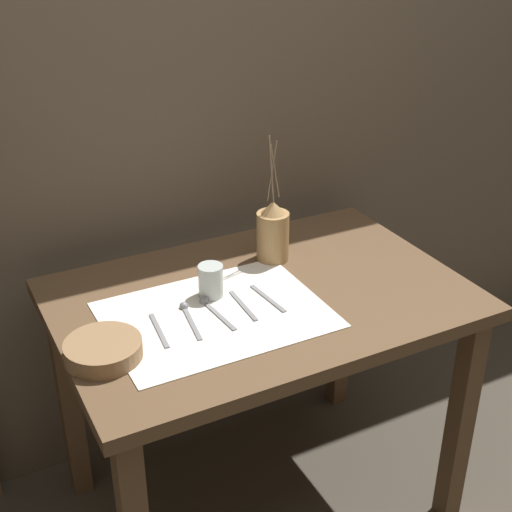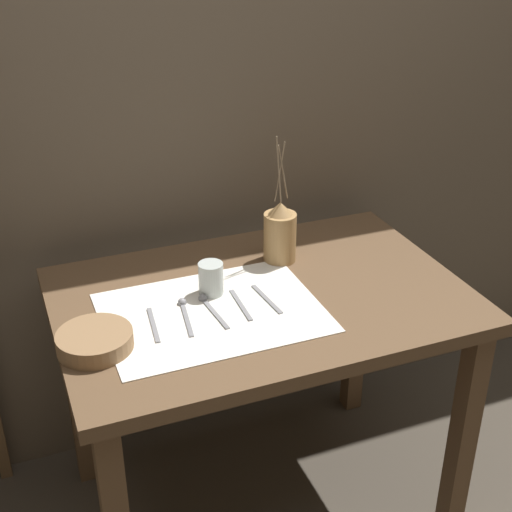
# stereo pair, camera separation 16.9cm
# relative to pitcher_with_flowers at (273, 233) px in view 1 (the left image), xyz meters

# --- Properties ---
(ground_plane) EXTENTS (12.00, 12.00, 0.00)m
(ground_plane) POSITION_rel_pitcher_with_flowers_xyz_m (-0.13, -0.17, -0.86)
(ground_plane) COLOR #473F35
(stone_wall_back) EXTENTS (7.00, 0.06, 2.40)m
(stone_wall_back) POSITION_rel_pitcher_with_flowers_xyz_m (-0.13, 0.32, 0.34)
(stone_wall_back) COLOR brown
(stone_wall_back) RESTS_ON ground_plane
(wooden_table) EXTENTS (1.12, 0.76, 0.77)m
(wooden_table) POSITION_rel_pitcher_with_flowers_xyz_m (-0.13, -0.17, -0.20)
(wooden_table) COLOR brown
(wooden_table) RESTS_ON ground_plane
(linen_cloth) EXTENTS (0.57, 0.42, 0.00)m
(linen_cloth) POSITION_rel_pitcher_with_flowers_xyz_m (-0.28, -0.21, -0.09)
(linen_cloth) COLOR white
(linen_cloth) RESTS_ON wooden_table
(pitcher_with_flowers) EXTENTS (0.10, 0.10, 0.39)m
(pitcher_with_flowers) POSITION_rel_pitcher_with_flowers_xyz_m (0.00, 0.00, 0.00)
(pitcher_with_flowers) COLOR #A87F4C
(pitcher_with_flowers) RESTS_ON wooden_table
(wooden_bowl) EXTENTS (0.19, 0.19, 0.04)m
(wooden_bowl) POSITION_rel_pitcher_with_flowers_xyz_m (-0.60, -0.26, -0.06)
(wooden_bowl) COLOR #8E6B47
(wooden_bowl) RESTS_ON wooden_table
(glass_tumbler_near) EXTENTS (0.07, 0.07, 0.09)m
(glass_tumbler_near) POSITION_rel_pitcher_with_flowers_xyz_m (-0.25, -0.12, -0.04)
(glass_tumbler_near) COLOR #B7C1BC
(glass_tumbler_near) RESTS_ON wooden_table
(knife_center) EXTENTS (0.03, 0.16, 0.00)m
(knife_center) POSITION_rel_pitcher_with_flowers_xyz_m (-0.44, -0.22, -0.08)
(knife_center) COLOR gray
(knife_center) RESTS_ON wooden_table
(spoon_inner) EXTENTS (0.04, 0.17, 0.02)m
(spoon_inner) POSITION_rel_pitcher_with_flowers_xyz_m (-0.35, -0.17, -0.08)
(spoon_inner) COLOR gray
(spoon_inner) RESTS_ON wooden_table
(spoon_outer) EXTENTS (0.03, 0.17, 0.02)m
(spoon_outer) POSITION_rel_pitcher_with_flowers_xyz_m (-0.28, -0.17, -0.08)
(spoon_outer) COLOR gray
(spoon_outer) RESTS_ON wooden_table
(fork_outer) EXTENTS (0.02, 0.16, 0.00)m
(fork_outer) POSITION_rel_pitcher_with_flowers_xyz_m (-0.20, -0.21, -0.08)
(fork_outer) COLOR gray
(fork_outer) RESTS_ON wooden_table
(fork_inner) EXTENTS (0.03, 0.16, 0.00)m
(fork_inner) POSITION_rel_pitcher_with_flowers_xyz_m (-0.13, -0.20, -0.08)
(fork_inner) COLOR gray
(fork_inner) RESTS_ON wooden_table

